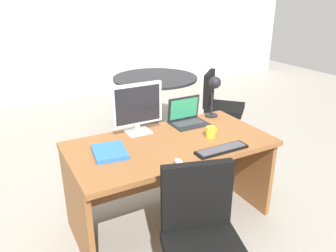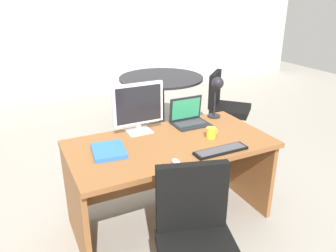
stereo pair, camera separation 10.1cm
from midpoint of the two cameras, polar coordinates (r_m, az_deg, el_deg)
ground at (r=4.17m, az=-8.18°, el=-4.12°), size 12.00×12.00×0.00m
back_wall at (r=6.20m, az=-16.65°, el=17.29°), size 10.00×0.10×2.80m
desk at (r=2.73m, az=1.02°, el=-6.35°), size 1.59×0.83×0.74m
monitor at (r=2.70m, az=-4.10°, el=3.48°), size 0.43×0.16×0.42m
laptop at (r=2.97m, az=4.42°, el=1.86°), size 0.31×0.24×0.23m
keyboard at (r=2.48m, az=10.25°, el=-4.19°), size 0.42×0.11×0.02m
mouse at (r=2.27m, az=2.69°, el=-6.23°), size 0.05×0.09×0.04m
desk_lamp at (r=3.05m, az=9.39°, el=6.40°), size 0.12×0.15×0.39m
book at (r=2.46m, az=-9.04°, el=-4.24°), size 0.27×0.31×0.03m
coffee_mug at (r=2.69m, az=8.54°, el=-1.16°), size 0.10×0.08×0.09m
meeting_table at (r=4.49m, az=-0.51°, el=6.10°), size 1.12×1.12×0.78m
meeting_chair_near at (r=4.34m, az=10.58°, el=2.12°), size 0.65×0.66×0.90m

